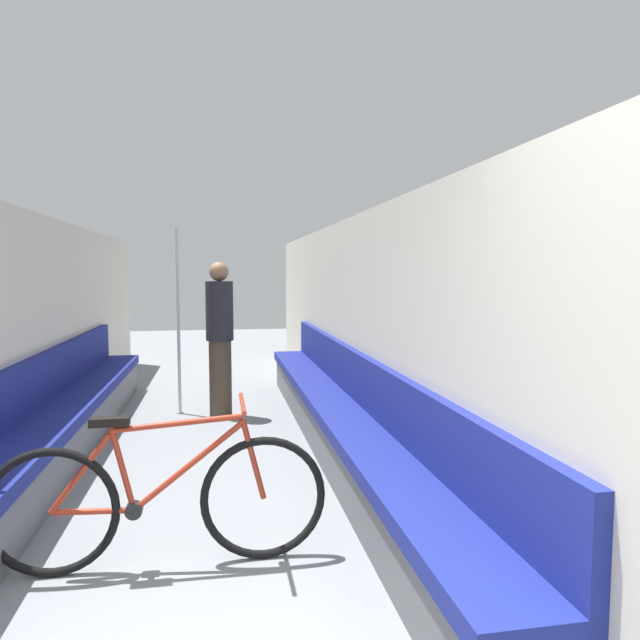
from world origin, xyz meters
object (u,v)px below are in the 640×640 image
(bicycle, at_px, (160,501))
(grab_pole_near, at_px, (178,324))
(bench_seat_row_left, at_px, (51,434))
(bench_seat_row_right, at_px, (339,420))
(passenger_standing, at_px, (220,337))

(bicycle, bearing_deg, grab_pole_near, 72.14)
(bench_seat_row_left, bearing_deg, bench_seat_row_right, 0.00)
(bench_seat_row_right, bearing_deg, passenger_standing, 123.21)
(grab_pole_near, height_order, passenger_standing, grab_pole_near)
(bench_seat_row_right, distance_m, passenger_standing, 1.94)
(bicycle, distance_m, passenger_standing, 3.32)
(bench_seat_row_right, relative_size, bicycle, 3.59)
(bench_seat_row_right, height_order, passenger_standing, passenger_standing)
(grab_pole_near, xyz_separation_m, passenger_standing, (0.45, -0.20, -0.13))
(bench_seat_row_left, height_order, bench_seat_row_right, same)
(bench_seat_row_left, relative_size, grab_pole_near, 3.08)
(grab_pole_near, bearing_deg, bench_seat_row_left, -117.01)
(bench_seat_row_left, xyz_separation_m, bicycle, (1.01, -1.71, 0.07))
(bench_seat_row_left, xyz_separation_m, bench_seat_row_right, (2.36, 0.00, 0.00))
(bicycle, height_order, grab_pole_near, grab_pole_near)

